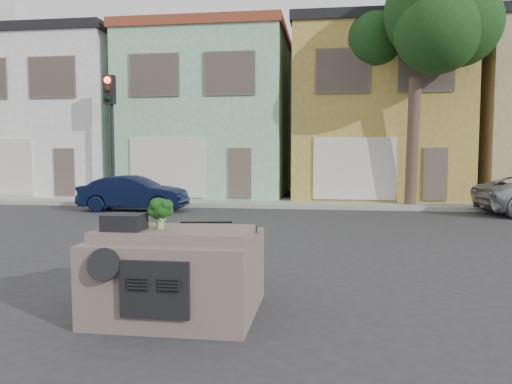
# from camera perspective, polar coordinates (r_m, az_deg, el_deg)

# --- Properties ---
(ground_plane) EXTENTS (120.00, 120.00, 0.00)m
(ground_plane) POSITION_cam_1_polar(r_m,az_deg,el_deg) (9.57, -3.51, -7.98)
(ground_plane) COLOR #303033
(ground_plane) RESTS_ON ground
(sidewalk) EXTENTS (40.00, 3.00, 0.15)m
(sidewalk) POSITION_cam_1_polar(r_m,az_deg,el_deg) (19.84, 2.57, -1.24)
(sidewalk) COLOR gray
(sidewalk) RESTS_ON ground
(townhouse_white) EXTENTS (7.20, 8.20, 7.55)m
(townhouse_white) POSITION_cam_1_polar(r_m,az_deg,el_deg) (26.99, -20.68, 7.87)
(townhouse_white) COLOR white
(townhouse_white) RESTS_ON ground
(townhouse_mint) EXTENTS (7.20, 8.20, 7.55)m
(townhouse_mint) POSITION_cam_1_polar(r_m,az_deg,el_deg) (24.32, -4.81, 8.54)
(townhouse_mint) COLOR #8CC69E
(townhouse_mint) RESTS_ON ground
(townhouse_tan) EXTENTS (7.20, 8.20, 7.55)m
(townhouse_tan) POSITION_cam_1_polar(r_m,az_deg,el_deg) (23.81, 13.29, 8.52)
(townhouse_tan) COLOR #AD943F
(townhouse_tan) RESTS_ON ground
(navy_sedan) EXTENTS (3.82, 1.43, 1.24)m
(navy_sedan) POSITION_cam_1_polar(r_m,az_deg,el_deg) (18.30, -13.75, -2.09)
(navy_sedan) COLOR black
(navy_sedan) RESTS_ON ground
(traffic_signal) EXTENTS (0.40, 0.40, 5.10)m
(traffic_signal) POSITION_cam_1_polar(r_m,az_deg,el_deg) (20.46, -16.22, 5.70)
(traffic_signal) COLOR black
(traffic_signal) RESTS_ON ground
(tree_near) EXTENTS (4.40, 4.00, 8.50)m
(tree_near) POSITION_cam_1_polar(r_m,az_deg,el_deg) (19.33, 17.60, 10.80)
(tree_near) COLOR #183C14
(tree_near) RESTS_ON ground
(car_dashboard) EXTENTS (2.00, 1.80, 1.12)m
(car_dashboard) POSITION_cam_1_polar(r_m,az_deg,el_deg) (6.61, -8.81, -8.76)
(car_dashboard) COLOR #695852
(car_dashboard) RESTS_ON ground
(instrument_hump) EXTENTS (0.48, 0.38, 0.20)m
(instrument_hump) POSITION_cam_1_polar(r_m,az_deg,el_deg) (6.36, -14.81, -3.34)
(instrument_hump) COLOR black
(instrument_hump) RESTS_ON car_dashboard
(wiper_arm) EXTENTS (0.69, 0.15, 0.02)m
(wiper_arm) POSITION_cam_1_polar(r_m,az_deg,el_deg) (6.79, -5.67, -3.47)
(wiper_arm) COLOR black
(wiper_arm) RESTS_ON car_dashboard
(broccoli) EXTENTS (0.39, 0.39, 0.40)m
(broccoli) POSITION_cam_1_polar(r_m,az_deg,el_deg) (6.35, -10.94, -2.38)
(broccoli) COLOR black
(broccoli) RESTS_ON car_dashboard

